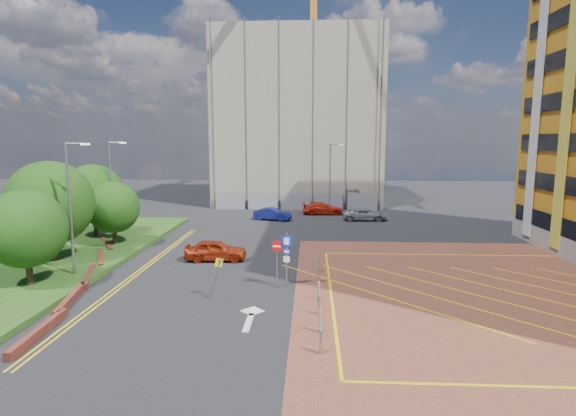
# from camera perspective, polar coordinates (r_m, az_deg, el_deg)

# --- Properties ---
(ground) EXTENTS (140.00, 140.00, 0.00)m
(ground) POSITION_cam_1_polar(r_m,az_deg,el_deg) (25.21, -1.46, -10.81)
(ground) COLOR black
(ground) RESTS_ON ground
(forecourt) EXTENTS (26.00, 26.00, 0.02)m
(forecourt) POSITION_cam_1_polar(r_m,az_deg,el_deg) (27.91, 29.05, -9.96)
(forecourt) COLOR brown
(forecourt) RESTS_ON ground
(grass_bed) EXTENTS (14.00, 32.00, 0.30)m
(grass_bed) POSITION_cam_1_polar(r_m,az_deg,el_deg) (36.67, -30.08, -5.53)
(grass_bed) COLOR #1F4415
(grass_bed) RESTS_ON ground
(retaining_wall) EXTENTS (6.06, 20.33, 0.40)m
(retaining_wall) POSITION_cam_1_polar(r_m,az_deg,el_deg) (30.24, -24.26, -7.86)
(retaining_wall) COLOR maroon
(retaining_wall) RESTS_ON ground
(tree_a) EXTENTS (4.40, 4.40, 5.41)m
(tree_a) POSITION_cam_1_polar(r_m,az_deg,el_deg) (28.94, -30.35, -2.29)
(tree_a) COLOR #3D2B1C
(tree_a) RESTS_ON grass_bed
(tree_b) EXTENTS (5.60, 5.60, 6.74)m
(tree_b) POSITION_cam_1_polar(r_m,az_deg,el_deg) (33.80, -27.96, 0.56)
(tree_b) COLOR #3D2B1C
(tree_b) RESTS_ON grass_bed
(tree_c) EXTENTS (4.00, 4.00, 4.90)m
(tree_c) POSITION_cam_1_polar(r_m,az_deg,el_deg) (37.40, -21.31, 0.06)
(tree_c) COLOR #3D2B1C
(tree_c) RESTS_ON grass_bed
(tree_d) EXTENTS (5.00, 5.00, 6.08)m
(tree_d) POSITION_cam_1_polar(r_m,az_deg,el_deg) (41.29, -23.46, 1.64)
(tree_d) COLOR #3D2B1C
(tree_d) RESTS_ON grass_bed
(lamp_left_near) EXTENTS (1.53, 0.16, 8.00)m
(lamp_left_near) POSITION_cam_1_polar(r_m,az_deg,el_deg) (29.64, -25.86, 0.54)
(lamp_left_near) COLOR #9EA0A8
(lamp_left_near) RESTS_ON grass_bed
(lamp_left_far) EXTENTS (1.53, 0.16, 8.00)m
(lamp_left_far) POSITION_cam_1_polar(r_m,az_deg,el_deg) (39.42, -21.46, 2.61)
(lamp_left_far) COLOR #9EA0A8
(lamp_left_far) RESTS_ON grass_bed
(lamp_back) EXTENTS (1.53, 0.16, 8.00)m
(lamp_back) POSITION_cam_1_polar(r_m,az_deg,el_deg) (51.90, 5.44, 4.16)
(lamp_back) COLOR #9EA0A8
(lamp_back) RESTS_ON ground
(sign_cluster) EXTENTS (1.17, 0.12, 3.20)m
(sign_cluster) POSITION_cam_1_polar(r_m,az_deg,el_deg) (25.56, -0.64, -5.95)
(sign_cluster) COLOR #9EA0A8
(sign_cluster) RESTS_ON ground
(warning_sign) EXTENTS (0.81, 0.43, 2.24)m
(warning_sign) POSITION_cam_1_polar(r_m,az_deg,el_deg) (24.27, -9.05, -8.15)
(warning_sign) COLOR #9EA0A8
(warning_sign) RESTS_ON ground
(bollard_row) EXTENTS (0.14, 11.14, 0.90)m
(bollard_row) POSITION_cam_1_polar(r_m,az_deg,el_deg) (23.42, 3.94, -11.16)
(bollard_row) COLOR #9EA0A8
(bollard_row) RESTS_ON forecourt
(construction_building) EXTENTS (21.20, 19.20, 22.00)m
(construction_building) POSITION_cam_1_polar(r_m,az_deg,el_deg) (63.78, 1.34, 11.00)
(construction_building) COLOR #A59B87
(construction_building) RESTS_ON ground
(tower_crane) EXTENTS (1.60, 35.00, 35.40)m
(tower_crane) POSITION_cam_1_polar(r_m,az_deg,el_deg) (65.50, 3.29, 24.10)
(tower_crane) COLOR orange
(tower_crane) RESTS_ON ground
(construction_fence) EXTENTS (21.60, 0.06, 2.00)m
(construction_fence) POSITION_cam_1_polar(r_m,az_deg,el_deg) (54.21, 2.05, 0.81)
(construction_fence) COLOR gray
(construction_fence) RESTS_ON ground
(car_red_left) EXTENTS (4.41, 2.02, 1.47)m
(car_red_left) POSITION_cam_1_polar(r_m,az_deg,el_deg) (32.00, -9.17, -5.32)
(car_red_left) COLOR #97250D
(car_red_left) RESTS_ON ground
(car_blue_back) EXTENTS (4.15, 2.38, 1.29)m
(car_blue_back) POSITION_cam_1_polar(r_m,az_deg,el_deg) (47.33, -1.98, -0.77)
(car_blue_back) COLOR navy
(car_blue_back) RESTS_ON ground
(car_red_back) EXTENTS (4.75, 2.19, 1.34)m
(car_red_back) POSITION_cam_1_polar(r_m,az_deg,el_deg) (51.11, 4.43, -0.06)
(car_red_back) COLOR red
(car_red_back) RESTS_ON ground
(car_silver_back) EXTENTS (4.63, 2.19, 1.28)m
(car_silver_back) POSITION_cam_1_polar(r_m,az_deg,el_deg) (47.92, 9.68, -0.78)
(car_silver_back) COLOR #A2A1A8
(car_silver_back) RESTS_ON ground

